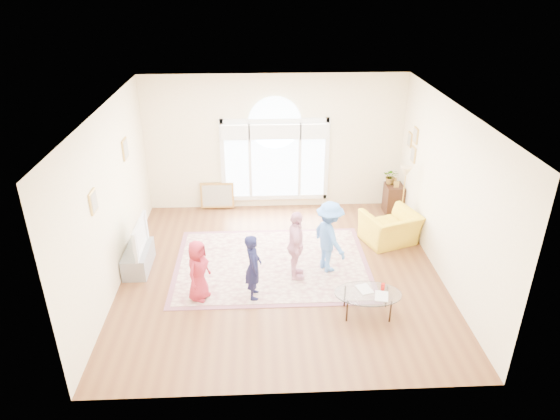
{
  "coord_description": "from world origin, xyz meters",
  "views": [
    {
      "loc": [
        -0.4,
        -8.06,
        5.3
      ],
      "look_at": [
        -0.01,
        0.3,
        1.2
      ],
      "focal_mm": 32.0,
      "sensor_mm": 36.0,
      "label": 1
    }
  ],
  "objects_px": {
    "television": "(136,236)",
    "area_rug": "(272,264)",
    "armchair": "(390,228)",
    "tv_console": "(138,259)",
    "coffee_table": "(368,294)"
  },
  "relations": [
    {
      "from": "area_rug",
      "to": "coffee_table",
      "type": "xyz_separation_m",
      "value": [
        1.55,
        -1.62,
        0.39
      ]
    },
    {
      "from": "television",
      "to": "coffee_table",
      "type": "xyz_separation_m",
      "value": [
        4.13,
        -1.61,
        -0.32
      ]
    },
    {
      "from": "tv_console",
      "to": "television",
      "type": "height_order",
      "value": "television"
    },
    {
      "from": "coffee_table",
      "to": "armchair",
      "type": "height_order",
      "value": "armchair"
    },
    {
      "from": "television",
      "to": "armchair",
      "type": "xyz_separation_m",
      "value": [
        5.09,
        0.77,
        -0.37
      ]
    },
    {
      "from": "tv_console",
      "to": "coffee_table",
      "type": "height_order",
      "value": "coffee_table"
    },
    {
      "from": "tv_console",
      "to": "armchair",
      "type": "distance_m",
      "value": 5.16
    },
    {
      "from": "area_rug",
      "to": "coffee_table",
      "type": "height_order",
      "value": "coffee_table"
    },
    {
      "from": "coffee_table",
      "to": "armchair",
      "type": "distance_m",
      "value": 2.58
    },
    {
      "from": "armchair",
      "to": "tv_console",
      "type": "bearing_deg",
      "value": -11.21
    },
    {
      "from": "tv_console",
      "to": "coffee_table",
      "type": "xyz_separation_m",
      "value": [
        4.13,
        -1.61,
        0.19
      ]
    },
    {
      "from": "television",
      "to": "area_rug",
      "type": "bearing_deg",
      "value": 0.15
    },
    {
      "from": "tv_console",
      "to": "television",
      "type": "distance_m",
      "value": 0.51
    },
    {
      "from": "coffee_table",
      "to": "tv_console",
      "type": "bearing_deg",
      "value": 162.97
    },
    {
      "from": "area_rug",
      "to": "armchair",
      "type": "height_order",
      "value": "armchair"
    }
  ]
}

